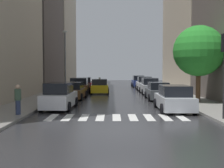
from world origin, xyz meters
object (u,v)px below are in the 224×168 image
Objects in this scene: parked_car_left_nearest at (59,97)px; traffic_light_right_corner at (224,57)px; parked_car_right_fifth at (138,82)px; parked_car_right_fourth at (144,84)px; parked_car_right_third at (149,86)px; taxi_midroad at (99,87)px; parked_car_right_second at (157,91)px; parked_car_right_nearest at (173,99)px; parked_car_left_third at (79,86)px; lamp_post_left at (64,57)px; pedestrian_near_tree at (17,99)px; parked_car_left_second at (73,91)px; street_tree_right at (198,51)px; parked_car_left_fourth at (84,84)px.

traffic_light_right_corner is (9.27, -4.71, 2.46)m from parked_car_left_nearest.
traffic_light_right_corner is (1.65, -28.68, 2.46)m from parked_car_right_fifth.
parked_car_right_fourth is at bearing -22.33° from parked_car_left_nearest.
parked_car_right_third is 5.59m from taxi_midroad.
parked_car_left_nearest is 19.08m from parked_car_right_fourth.
parked_car_right_second is at bearing -179.64° from parked_car_right_fourth.
parked_car_right_nearest is 18.40m from parked_car_right_fourth.
parked_car_left_third is at bearing 1.82° from parked_car_left_nearest.
taxi_midroad is 0.63× the size of lamp_post_left.
lamp_post_left is at bearing 58.00° from parked_car_left_third.
pedestrian_near_tree reaches higher than parked_car_left_third.
traffic_light_right_corner is at bearing -154.40° from parked_car_right_nearest.
parked_car_left_third is 1.04× the size of parked_car_right_second.
parked_car_right_fifth is 0.97× the size of traffic_light_right_corner.
parked_car_left_third is 0.97× the size of parked_car_right_nearest.
parked_car_right_fourth is (7.80, 5.84, -0.00)m from parked_car_left_third.
parked_car_left_second is 10.48m from parked_car_right_nearest.
parked_car_left_third is 0.98× the size of taxi_midroad.
taxi_midroad is at bearing -16.57° from parked_car_left_second.
parked_car_left_nearest is at bearing -178.35° from parked_car_left_second.
pedestrian_near_tree is 13.75m from street_tree_right.
traffic_light_right_corner is at bearing -173.89° from parked_car_right_third.
pedestrian_near_tree reaches higher than parked_car_left_second.
parked_car_left_third is 5.56m from parked_car_left_fourth.
parked_car_right_fourth is (0.16, 11.76, 0.10)m from parked_car_right_second.
street_tree_right reaches higher than parked_car_left_third.
parked_car_left_nearest is at bearing 168.36° from taxi_midroad.
parked_car_left_nearest is 6.36m from parked_car_left_second.
lamp_post_left is at bearing 85.47° from parked_car_right_third.
parked_car_left_nearest is 10.68m from traffic_light_right_corner.
parked_car_left_fourth reaches higher than parked_car_left_second.
parked_car_right_nearest is 5.66m from street_tree_right.
parked_car_right_second is 0.87× the size of parked_car_right_fourth.
parked_car_right_third is 0.97× the size of parked_car_right_fourth.
parked_car_right_fourth is 22.86m from pedestrian_near_tree.
parked_car_right_fifth is 0.60× the size of lamp_post_left.
lamp_post_left is (-9.43, 0.86, 3.32)m from parked_car_right_third.
parked_car_right_fifth is 2.48× the size of pedestrian_near_tree.
parked_car_right_fourth is 7.46m from taxi_midroad.
street_tree_right is 0.85× the size of lamp_post_left.
parked_car_right_fourth reaches higher than parked_car_left_fourth.
parked_car_right_nearest is 0.93× the size of parked_car_right_fourth.
parked_car_right_third is 5.67m from parked_car_right_fourth.
parked_car_left_third is 7.72m from parked_car_right_third.
parked_car_right_nearest is 4.81m from traffic_light_right_corner.
parked_car_left_nearest is at bearing 179.20° from parked_car_left_third.
pedestrian_near_tree reaches higher than parked_car_right_nearest.
parked_car_right_nearest is at bearing -55.65° from lamp_post_left.
parked_car_right_fourth is (7.78, 17.43, -0.00)m from parked_car_left_nearest.
parked_car_right_third is at bearing -0.26° from parked_car_right_second.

